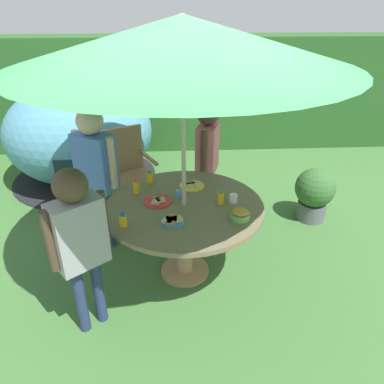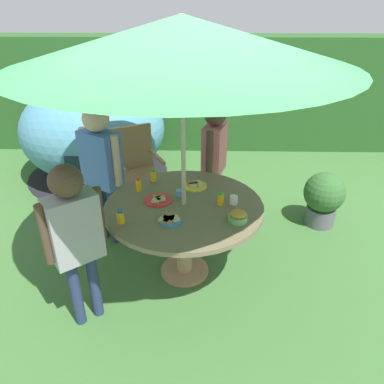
{
  "view_description": "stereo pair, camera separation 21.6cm",
  "coord_description": "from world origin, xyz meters",
  "px_view_note": "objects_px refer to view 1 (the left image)",
  "views": [
    {
      "loc": [
        -0.09,
        -2.69,
        2.3
      ],
      "look_at": [
        0.07,
        0.03,
        0.84
      ],
      "focal_mm": 34.09,
      "sensor_mm": 36.0,
      "label": 1
    },
    {
      "loc": [
        0.13,
        -2.69,
        2.3
      ],
      "look_at": [
        0.07,
        0.03,
        0.84
      ],
      "focal_mm": 34.09,
      "sensor_mm": 36.0,
      "label": 2
    }
  ],
  "objects_px": {
    "plate_front_edge": "(192,185)",
    "child_in_blue_shirt": "(95,162)",
    "plate_far_left": "(172,220)",
    "wooden_chair": "(128,167)",
    "juice_bottle_far_right": "(221,197)",
    "patio_umbrella": "(182,41)",
    "juice_bottle_near_right": "(123,220)",
    "juice_bottle_near_left": "(136,187)",
    "garden_table": "(184,217)",
    "cup_near": "(178,193)",
    "cup_far": "(233,198)",
    "plate_mid_left": "(158,201)",
    "snack_bowl": "(240,214)",
    "child_in_grey_shirt": "(79,234)",
    "dome_tent": "(80,132)",
    "potted_plant": "(314,192)",
    "child_in_pink_shirt": "(207,149)",
    "juice_bottle_center_front": "(150,177)"
  },
  "relations": [
    {
      "from": "wooden_chair",
      "to": "cup_near",
      "type": "xyz_separation_m",
      "value": [
        0.57,
        -1.06,
        0.21
      ]
    },
    {
      "from": "plate_front_edge",
      "to": "cup_far",
      "type": "height_order",
      "value": "cup_far"
    },
    {
      "from": "wooden_chair",
      "to": "cup_near",
      "type": "height_order",
      "value": "wooden_chair"
    },
    {
      "from": "child_in_grey_shirt",
      "to": "cup_far",
      "type": "distance_m",
      "value": 1.32
    },
    {
      "from": "plate_far_left",
      "to": "plate_front_edge",
      "type": "height_order",
      "value": "same"
    },
    {
      "from": "snack_bowl",
      "to": "patio_umbrella",
      "type": "bearing_deg",
      "value": 149.99
    },
    {
      "from": "child_in_blue_shirt",
      "to": "plate_front_edge",
      "type": "bearing_deg",
      "value": 20.94
    },
    {
      "from": "snack_bowl",
      "to": "cup_far",
      "type": "relative_size",
      "value": 2.18
    },
    {
      "from": "juice_bottle_near_left",
      "to": "garden_table",
      "type": "bearing_deg",
      "value": -28.53
    },
    {
      "from": "plate_mid_left",
      "to": "juice_bottle_near_right",
      "type": "bearing_deg",
      "value": -125.35
    },
    {
      "from": "dome_tent",
      "to": "juice_bottle_far_right",
      "type": "bearing_deg",
      "value": -62.95
    },
    {
      "from": "wooden_chair",
      "to": "potted_plant",
      "type": "bearing_deg",
      "value": -36.04
    },
    {
      "from": "patio_umbrella",
      "to": "plate_front_edge",
      "type": "relative_size",
      "value": 10.55
    },
    {
      "from": "patio_umbrella",
      "to": "child_in_pink_shirt",
      "type": "xyz_separation_m",
      "value": [
        0.29,
        0.94,
        -1.16
      ]
    },
    {
      "from": "juice_bottle_near_left",
      "to": "cup_far",
      "type": "relative_size",
      "value": 1.85
    },
    {
      "from": "dome_tent",
      "to": "plate_front_edge",
      "type": "bearing_deg",
      "value": -62.38
    },
    {
      "from": "cup_far",
      "to": "juice_bottle_near_left",
      "type": "bearing_deg",
      "value": 166.15
    },
    {
      "from": "cup_near",
      "to": "cup_far",
      "type": "relative_size",
      "value": 0.85
    },
    {
      "from": "child_in_grey_shirt",
      "to": "juice_bottle_near_right",
      "type": "bearing_deg",
      "value": 8.21
    },
    {
      "from": "wooden_chair",
      "to": "child_in_blue_shirt",
      "type": "bearing_deg",
      "value": -133.77
    },
    {
      "from": "child_in_grey_shirt",
      "to": "cup_near",
      "type": "height_order",
      "value": "child_in_grey_shirt"
    },
    {
      "from": "patio_umbrella",
      "to": "cup_far",
      "type": "xyz_separation_m",
      "value": [
        0.42,
        0.02,
        -1.26
      ]
    },
    {
      "from": "child_in_grey_shirt",
      "to": "snack_bowl",
      "type": "bearing_deg",
      "value": -22.36
    },
    {
      "from": "potted_plant",
      "to": "plate_far_left",
      "type": "distance_m",
      "value": 2.01
    },
    {
      "from": "potted_plant",
      "to": "plate_far_left",
      "type": "height_order",
      "value": "plate_far_left"
    },
    {
      "from": "child_in_grey_shirt",
      "to": "juice_bottle_near_right",
      "type": "height_order",
      "value": "child_in_grey_shirt"
    },
    {
      "from": "plate_mid_left",
      "to": "snack_bowl",
      "type": "bearing_deg",
      "value": -24.76
    },
    {
      "from": "garden_table",
      "to": "potted_plant",
      "type": "xyz_separation_m",
      "value": [
        1.51,
        0.86,
        -0.27
      ]
    },
    {
      "from": "dome_tent",
      "to": "child_in_grey_shirt",
      "type": "bearing_deg",
      "value": -88.14
    },
    {
      "from": "plate_mid_left",
      "to": "juice_bottle_far_right",
      "type": "distance_m",
      "value": 0.54
    },
    {
      "from": "child_in_pink_shirt",
      "to": "juice_bottle_near_right",
      "type": "bearing_deg",
      "value": -14.74
    },
    {
      "from": "patio_umbrella",
      "to": "juice_bottle_near_right",
      "type": "height_order",
      "value": "patio_umbrella"
    },
    {
      "from": "child_in_blue_shirt",
      "to": "juice_bottle_far_right",
      "type": "xyz_separation_m",
      "value": [
        1.13,
        -0.51,
        -0.13
      ]
    },
    {
      "from": "juice_bottle_near_right",
      "to": "patio_umbrella",
      "type": "bearing_deg",
      "value": 32.26
    },
    {
      "from": "dome_tent",
      "to": "plate_mid_left",
      "type": "bearing_deg",
      "value": -72.5
    },
    {
      "from": "plate_far_left",
      "to": "juice_bottle_center_front",
      "type": "distance_m",
      "value": 0.74
    },
    {
      "from": "plate_front_edge",
      "to": "child_in_blue_shirt",
      "type": "bearing_deg",
      "value": 168.91
    },
    {
      "from": "plate_far_left",
      "to": "potted_plant",
      "type": "bearing_deg",
      "value": 35.11
    },
    {
      "from": "wooden_chair",
      "to": "child_in_blue_shirt",
      "type": "relative_size",
      "value": 0.69
    },
    {
      "from": "juice_bottle_center_front",
      "to": "child_in_grey_shirt",
      "type": "bearing_deg",
      "value": -113.17
    },
    {
      "from": "plate_mid_left",
      "to": "cup_near",
      "type": "height_order",
      "value": "cup_near"
    },
    {
      "from": "juice_bottle_center_front",
      "to": "child_in_pink_shirt",
      "type": "bearing_deg",
      "value": 40.15
    },
    {
      "from": "child_in_grey_shirt",
      "to": "plate_mid_left",
      "type": "bearing_deg",
      "value": 12.85
    },
    {
      "from": "juice_bottle_near_left",
      "to": "cup_far",
      "type": "bearing_deg",
      "value": -13.85
    },
    {
      "from": "child_in_blue_shirt",
      "to": "juice_bottle_near_left",
      "type": "distance_m",
      "value": 0.5
    },
    {
      "from": "dome_tent",
      "to": "potted_plant",
      "type": "height_order",
      "value": "dome_tent"
    },
    {
      "from": "wooden_chair",
      "to": "snack_bowl",
      "type": "relative_size",
      "value": 6.47
    },
    {
      "from": "garden_table",
      "to": "juice_bottle_center_front",
      "type": "height_order",
      "value": "juice_bottle_center_front"
    },
    {
      "from": "plate_far_left",
      "to": "juice_bottle_near_left",
      "type": "relative_size",
      "value": 1.42
    },
    {
      "from": "dome_tent",
      "to": "juice_bottle_near_left",
      "type": "relative_size",
      "value": 17.71
    }
  ]
}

